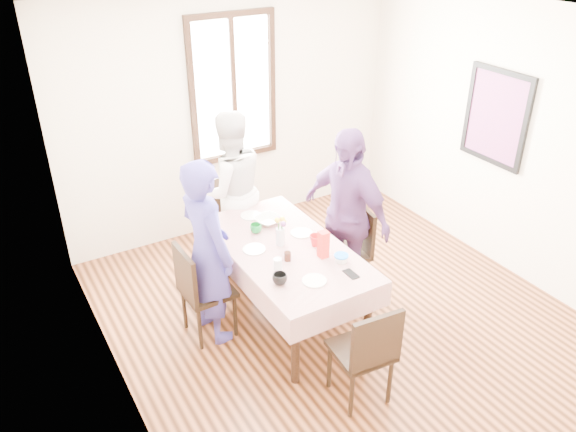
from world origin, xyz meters
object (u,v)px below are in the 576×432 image
object	(u,v)px
dining_table	(285,283)
person_left	(207,252)
chair_near	(361,350)
person_far	(230,190)
chair_left	(208,290)
person_right	(345,216)
chair_far	(231,223)
chair_right	(344,252)

from	to	relation	value
dining_table	person_left	xyz separation A→B (m)	(-0.68, 0.16, 0.47)
chair_near	person_far	size ratio (longest dim) A/B	0.54
chair_left	person_left	distance (m)	0.39
chair_left	person_right	world-z (taller)	person_right
chair_near	dining_table	bearing A→B (deg)	95.33
chair_far	chair_near	size ratio (longest dim) A/B	1.00
chair_right	person_far	distance (m)	1.33
chair_left	chair_near	distance (m)	1.47
chair_left	person_right	xyz separation A→B (m)	(1.37, -0.10, 0.41)
dining_table	person_left	distance (m)	0.84
dining_table	person_right	distance (m)	0.84
chair_near	person_left	bearing A→B (deg)	122.92
dining_table	person_left	size ratio (longest dim) A/B	0.98
person_right	chair_far	bearing A→B (deg)	-160.25
chair_right	chair_near	world-z (taller)	same
dining_table	person_right	xyz separation A→B (m)	(0.68, 0.05, 0.49)
chair_left	person_left	size ratio (longest dim) A/B	0.54
chair_left	chair_near	world-z (taller)	same
chair_left	dining_table	bearing A→B (deg)	76.08
person_left	person_far	distance (m)	1.18
dining_table	chair_near	world-z (taller)	chair_near
chair_near	person_right	world-z (taller)	person_right
dining_table	chair_right	bearing A→B (deg)	4.26
person_far	person_right	bearing A→B (deg)	125.01
chair_left	chair_far	size ratio (longest dim) A/B	1.00
dining_table	chair_near	xyz separation A→B (m)	(0.00, -1.14, 0.08)
chair_right	chair_far	bearing A→B (deg)	41.83
dining_table	chair_right	world-z (taller)	chair_right
chair_near	person_left	size ratio (longest dim) A/B	0.54
dining_table	person_far	bearing A→B (deg)	90.00
chair_far	chair_left	bearing A→B (deg)	56.97
chair_right	person_right	xyz separation A→B (m)	(-0.02, 0.00, 0.41)
chair_far	person_right	world-z (taller)	person_right
chair_right	person_far	size ratio (longest dim) A/B	0.54
chair_right	chair_near	xyz separation A→B (m)	(-0.70, -1.19, 0.00)
chair_left	chair_right	xyz separation A→B (m)	(1.39, -0.10, 0.00)
person_left	chair_far	bearing A→B (deg)	-43.07
chair_far	chair_near	distance (m)	2.28
dining_table	person_far	xyz separation A→B (m)	(0.00, 1.12, 0.47)
chair_left	person_far	xyz separation A→B (m)	(0.70, 0.96, 0.39)
chair_right	chair_far	xyz separation A→B (m)	(-0.70, 1.09, 0.00)
chair_far	person_far	distance (m)	0.39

